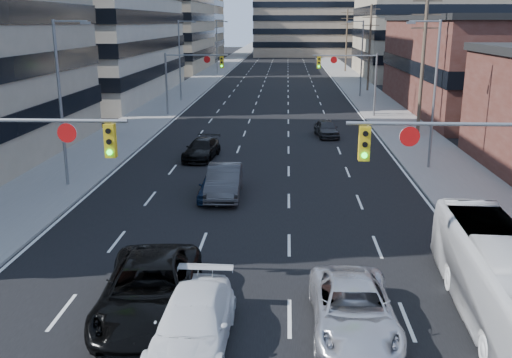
{
  "coord_description": "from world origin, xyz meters",
  "views": [
    {
      "loc": [
        1.61,
        -9.9,
        8.9
      ],
      "look_at": [
        0.32,
        14.23,
        2.2
      ],
      "focal_mm": 40.0,
      "sensor_mm": 36.0,
      "label": 1
    }
  ],
  "objects": [
    {
      "name": "utility_pole_block",
      "position": [
        12.2,
        36.0,
        5.78
      ],
      "size": [
        2.2,
        0.28,
        11.0
      ],
      "color": "#4C3D2D",
      "rests_on": "ground"
    },
    {
      "name": "streetlight_left_near",
      "position": [
        -10.34,
        20.0,
        5.05
      ],
      "size": [
        2.03,
        0.22,
        9.0
      ],
      "color": "slate",
      "rests_on": "ground"
    },
    {
      "name": "silver_suv",
      "position": [
        3.66,
        5.38,
        0.73
      ],
      "size": [
        2.43,
        5.25,
        1.46
      ],
      "primitive_type": "imported",
      "rotation": [
        0.0,
        0.0,
        0.0
      ],
      "color": "#BBBABF",
      "rests_on": "ground"
    },
    {
      "name": "sidewalk_left",
      "position": [
        -11.5,
        130.0,
        0.07
      ],
      "size": [
        5.0,
        300.0,
        0.15
      ],
      "primitive_type": "cube",
      "color": "slate",
      "rests_on": "ground"
    },
    {
      "name": "sidewalk_right",
      "position": [
        11.5,
        130.0,
        0.07
      ],
      "size": [
        5.0,
        300.0,
        0.15
      ],
      "primitive_type": "cube",
      "color": "slate",
      "rests_on": "ground"
    },
    {
      "name": "office_left_far",
      "position": [
        -24.0,
        100.0,
        8.0
      ],
      "size": [
        20.0,
        30.0,
        16.0
      ],
      "primitive_type": "cube",
      "color": "gray",
      "rests_on": "ground"
    },
    {
      "name": "sedan_blue",
      "position": [
        -2.06,
        18.35,
        0.65
      ],
      "size": [
        1.54,
        3.79,
        1.29
      ],
      "primitive_type": "imported",
      "rotation": [
        0.0,
        0.0,
        -0.0
      ],
      "color": "#0D1B34",
      "rests_on": "ground"
    },
    {
      "name": "sedan_grey_center",
      "position": [
        -1.6,
        18.7,
        0.81
      ],
      "size": [
        1.88,
        4.98,
        1.62
      ],
      "primitive_type": "imported",
      "rotation": [
        0.0,
        0.0,
        0.03
      ],
      "color": "#313134",
      "rests_on": "ground"
    },
    {
      "name": "office_right_far",
      "position": [
        25.0,
        88.0,
        7.0
      ],
      "size": [
        22.0,
        28.0,
        14.0
      ],
      "primitive_type": "cube",
      "color": "gray",
      "rests_on": "ground"
    },
    {
      "name": "streetlight_left_far",
      "position": [
        -10.34,
        90.0,
        5.05
      ],
      "size": [
        2.03,
        0.22,
        9.0
      ],
      "color": "slate",
      "rests_on": "ground"
    },
    {
      "name": "utility_pole_midblock",
      "position": [
        12.2,
        66.0,
        5.78
      ],
      "size": [
        2.2,
        0.28,
        11.0
      ],
      "color": "#4C3D2D",
      "rests_on": "ground"
    },
    {
      "name": "streetlight_right_near",
      "position": [
        10.34,
        25.0,
        5.05
      ],
      "size": [
        2.03,
        0.22,
        9.0
      ],
      "color": "slate",
      "rests_on": "ground"
    },
    {
      "name": "signal_near_left",
      "position": [
        -7.45,
        8.0,
        4.33
      ],
      "size": [
        6.59,
        0.33,
        6.0
      ],
      "color": "slate",
      "rests_on": "ground"
    },
    {
      "name": "signal_far_right",
      "position": [
        7.68,
        45.0,
        4.3
      ],
      "size": [
        6.09,
        0.33,
        6.0
      ],
      "color": "slate",
      "rests_on": "ground"
    },
    {
      "name": "white_van",
      "position": [
        -0.91,
        4.25,
        0.74
      ],
      "size": [
        2.16,
        5.16,
        1.49
      ],
      "primitive_type": "imported",
      "rotation": [
        0.0,
        0.0,
        -0.01
      ],
      "color": "silver",
      "rests_on": "ground"
    },
    {
      "name": "signal_far_left",
      "position": [
        -7.68,
        45.0,
        4.3
      ],
      "size": [
        6.09,
        0.33,
        6.0
      ],
      "color": "slate",
      "rests_on": "ground"
    },
    {
      "name": "transit_bus",
      "position": [
        8.19,
        6.34,
        1.34
      ],
      "size": [
        2.75,
        9.71,
        2.67
      ],
      "primitive_type": "imported",
      "rotation": [
        0.0,
        0.0,
        -0.05
      ],
      "color": "silver",
      "rests_on": "ground"
    },
    {
      "name": "utility_pole_distant",
      "position": [
        12.2,
        96.0,
        5.78
      ],
      "size": [
        2.2,
        0.28,
        11.0
      ],
      "color": "#4C3D2D",
      "rests_on": "ground"
    },
    {
      "name": "road_surface",
      "position": [
        0.0,
        130.0,
        0.01
      ],
      "size": [
        18.0,
        300.0,
        0.02
      ],
      "primitive_type": "cube",
      "color": "black",
      "rests_on": "ground"
    },
    {
      "name": "bg_block_left",
      "position": [
        -28.0,
        140.0,
        10.0
      ],
      "size": [
        24.0,
        24.0,
        20.0
      ],
      "primitive_type": "cube",
      "color": "#ADA089",
      "rests_on": "ground"
    },
    {
      "name": "black_pickup",
      "position": [
        -2.53,
        5.94,
        0.88
      ],
      "size": [
        3.48,
        6.56,
        1.76
      ],
      "primitive_type": "imported",
      "rotation": [
        0.0,
        0.0,
        0.09
      ],
      "color": "black",
      "rests_on": "ground"
    },
    {
      "name": "streetlight_left_mid",
      "position": [
        -10.34,
        55.0,
        5.05
      ],
      "size": [
        2.03,
        0.22,
        9.0
      ],
      "color": "slate",
      "rests_on": "ground"
    },
    {
      "name": "sedan_black_far",
      "position": [
        -4.01,
        27.04,
        0.66
      ],
      "size": [
        2.33,
        4.73,
        1.32
      ],
      "primitive_type": "imported",
      "rotation": [
        0.0,
        0.0,
        -0.11
      ],
      "color": "black",
      "rests_on": "ground"
    },
    {
      "name": "signal_near_right",
      "position": [
        7.45,
        8.0,
        4.33
      ],
      "size": [
        6.59,
        0.33,
        6.0
      ],
      "color": "slate",
      "rests_on": "ground"
    },
    {
      "name": "storefront_right_mid",
      "position": [
        24.0,
        50.0,
        4.5
      ],
      "size": [
        20.0,
        30.0,
        9.0
      ],
      "primitive_type": "cube",
      "color": "#472119",
      "rests_on": "ground"
    },
    {
      "name": "sedan_grey_right",
      "position": [
        4.82,
        35.09,
        0.67
      ],
      "size": [
        2.07,
        4.1,
        1.34
      ],
      "primitive_type": "imported",
      "rotation": [
        0.0,
        0.0,
        0.13
      ],
      "color": "#2B2B2E",
      "rests_on": "ground"
    },
    {
      "name": "streetlight_right_far",
      "position": [
        10.34,
        60.0,
        5.05
      ],
      "size": [
        2.03,
        0.22,
        9.0
      ],
      "color": "slate",
      "rests_on": "ground"
    },
    {
      "name": "bg_block_right",
      "position": [
        32.0,
        130.0,
        6.0
      ],
      "size": [
        22.0,
        22.0,
        12.0
      ],
      "primitive_type": "cube",
      "color": "gray",
      "rests_on": "ground"
    }
  ]
}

